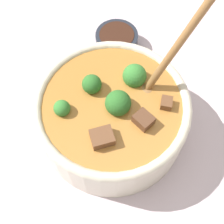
# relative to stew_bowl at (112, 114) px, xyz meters

# --- Properties ---
(ground_plane) EXTENTS (4.00, 4.00, 0.00)m
(ground_plane) POSITION_rel_stew_bowl_xyz_m (-0.00, 0.00, -0.06)
(ground_plane) COLOR silver
(stew_bowl) EXTENTS (0.26, 0.29, 0.28)m
(stew_bowl) POSITION_rel_stew_bowl_xyz_m (0.00, 0.00, 0.00)
(stew_bowl) COLOR beige
(stew_bowl) RESTS_ON ground_plane
(condiment_bowl) EXTENTS (0.09, 0.09, 0.04)m
(condiment_bowl) POSITION_rel_stew_bowl_xyz_m (0.17, -0.10, -0.04)
(condiment_bowl) COLOR #232833
(condiment_bowl) RESTS_ON ground_plane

